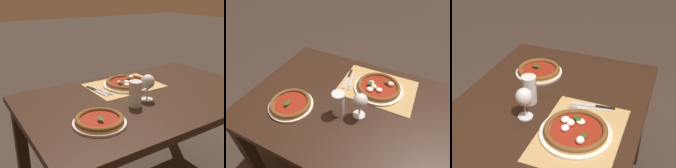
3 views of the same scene
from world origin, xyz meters
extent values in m
cube|color=black|center=(0.00, 0.00, 0.72)|extent=(1.49, 0.91, 0.04)
cube|color=black|center=(0.68, -0.40, 0.35)|extent=(0.07, 0.07, 0.70)
cube|color=black|center=(0.68, 0.40, 0.35)|extent=(0.07, 0.07, 0.70)
cube|color=tan|center=(0.01, -0.21, 0.74)|extent=(0.48, 0.35, 0.00)
cylinder|color=silver|center=(0.00, -0.19, 0.75)|extent=(0.31, 0.31, 0.01)
cylinder|color=tan|center=(0.00, -0.19, 0.76)|extent=(0.28, 0.28, 0.01)
torus|color=brown|center=(0.00, -0.19, 0.77)|extent=(0.28, 0.28, 0.02)
cylinder|color=maroon|center=(0.00, -0.19, 0.77)|extent=(0.22, 0.22, 0.00)
ellipsoid|color=white|center=(0.04, -0.13, 0.78)|extent=(0.04, 0.04, 0.02)
ellipsoid|color=white|center=(0.05, -0.20, 0.78)|extent=(0.04, 0.04, 0.02)
ellipsoid|color=white|center=(0.02, -0.16, 0.78)|extent=(0.04, 0.04, 0.03)
ellipsoid|color=white|center=(-0.02, -0.15, 0.78)|extent=(0.04, 0.04, 0.02)
ellipsoid|color=white|center=(-0.07, -0.24, 0.78)|extent=(0.04, 0.04, 0.03)
ellipsoid|color=#1E5B1E|center=(0.06, -0.18, 0.79)|extent=(0.04, 0.05, 0.00)
ellipsoid|color=#1E5B1E|center=(-0.05, -0.24, 0.79)|extent=(0.05, 0.04, 0.00)
cylinder|color=silver|center=(0.42, 0.17, 0.75)|extent=(0.26, 0.26, 0.01)
cylinder|color=tan|center=(0.42, 0.17, 0.76)|extent=(0.24, 0.24, 0.01)
torus|color=brown|center=(0.42, 0.17, 0.77)|extent=(0.24, 0.24, 0.02)
cylinder|color=maroon|center=(0.42, 0.17, 0.76)|extent=(0.19, 0.19, 0.00)
ellipsoid|color=#1E5B1E|center=(0.43, 0.20, 0.78)|extent=(0.03, 0.05, 0.00)
cylinder|color=silver|center=(0.03, 0.06, 0.74)|extent=(0.07, 0.07, 0.00)
cylinder|color=silver|center=(0.03, 0.06, 0.78)|extent=(0.01, 0.01, 0.06)
ellipsoid|color=silver|center=(0.03, 0.06, 0.85)|extent=(0.08, 0.08, 0.08)
ellipsoid|color=#AD5B14|center=(0.03, 0.06, 0.84)|extent=(0.07, 0.07, 0.05)
cylinder|color=silver|center=(0.15, 0.10, 0.81)|extent=(0.07, 0.07, 0.15)
cylinder|color=black|center=(0.15, 0.10, 0.80)|extent=(0.07, 0.07, 0.12)
cylinder|color=silver|center=(0.15, 0.10, 0.86)|extent=(0.07, 0.07, 0.02)
cube|color=#B7B7BC|center=(0.20, -0.24, 0.75)|extent=(0.04, 0.11, 0.00)
cube|color=#B7B7BC|center=(0.18, -0.16, 0.75)|extent=(0.03, 0.05, 0.00)
cylinder|color=#B7B7BC|center=(0.18, -0.12, 0.75)|extent=(0.01, 0.04, 0.00)
cylinder|color=#B7B7BC|center=(0.18, -0.12, 0.75)|extent=(0.01, 0.04, 0.00)
cylinder|color=#B7B7BC|center=(0.17, -0.12, 0.75)|extent=(0.01, 0.04, 0.00)
cylinder|color=#B7B7BC|center=(0.17, -0.12, 0.75)|extent=(0.01, 0.04, 0.00)
cube|color=black|center=(0.23, -0.27, 0.75)|extent=(0.03, 0.10, 0.01)
cube|color=#B7B7BC|center=(0.22, -0.16, 0.75)|extent=(0.04, 0.12, 0.00)
camera|label=1|loc=(0.97, 1.16, 1.35)|focal=42.00mm
camera|label=2|loc=(-0.17, 0.74, 1.56)|focal=30.00mm
camera|label=3|loc=(-0.97, -0.51, 1.64)|focal=50.00mm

